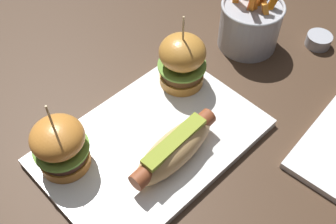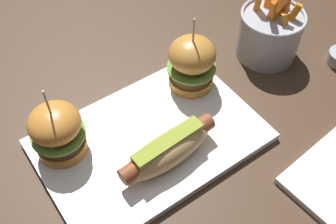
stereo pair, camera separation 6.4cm
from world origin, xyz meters
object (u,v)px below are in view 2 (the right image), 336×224
(hot_dog, at_px, (166,150))
(slider_left, at_px, (57,131))
(fries_bucket, at_px, (270,33))
(platter_main, at_px, (150,140))
(slider_right, at_px, (192,63))

(hot_dog, bearing_deg, slider_left, 137.33)
(fries_bucket, bearing_deg, hot_dog, -162.09)
(hot_dog, distance_m, slider_left, 0.17)
(slider_left, relative_size, fries_bucket, 0.94)
(hot_dog, height_order, slider_left, slider_left)
(platter_main, bearing_deg, fries_bucket, 9.29)
(hot_dog, height_order, slider_right, slider_right)
(hot_dog, distance_m, fries_bucket, 0.33)
(slider_left, bearing_deg, platter_main, -26.33)
(platter_main, distance_m, fries_bucket, 0.31)
(platter_main, xyz_separation_m, hot_dog, (-0.00, -0.05, 0.03))
(hot_dog, bearing_deg, slider_right, 39.90)
(platter_main, distance_m, slider_right, 0.15)
(hot_dog, relative_size, fries_bucket, 1.17)
(platter_main, height_order, slider_right, slider_right)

